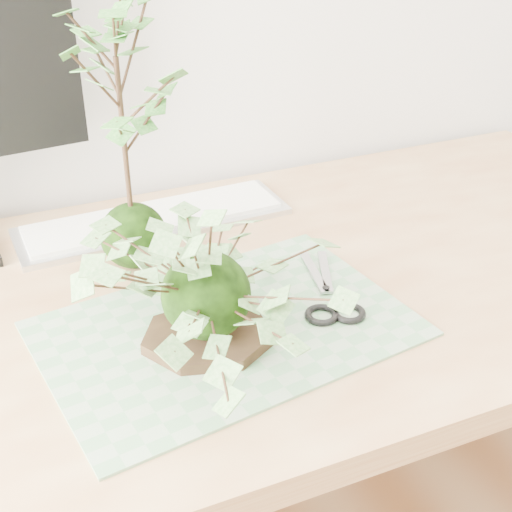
{
  "coord_description": "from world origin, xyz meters",
  "views": [
    {
      "loc": [
        -0.3,
        0.43,
        1.29
      ],
      "look_at": [
        0.0,
        1.14,
        0.84
      ],
      "focal_mm": 50.0,
      "sensor_mm": 36.0,
      "label": 1
    }
  ],
  "objects_px": {
    "desk": "(223,339)",
    "maple_kokedama": "(117,75)",
    "ivy_kokedama": "(205,258)",
    "keyboard": "(154,220)"
  },
  "relations": [
    {
      "from": "desk",
      "to": "maple_kokedama",
      "type": "distance_m",
      "value": 0.4
    },
    {
      "from": "ivy_kokedama",
      "to": "desk",
      "type": "bearing_deg",
      "value": 61.62
    },
    {
      "from": "maple_kokedama",
      "to": "desk",
      "type": "bearing_deg",
      "value": -51.36
    },
    {
      "from": "maple_kokedama",
      "to": "keyboard",
      "type": "distance_m",
      "value": 0.31
    },
    {
      "from": "ivy_kokedama",
      "to": "keyboard",
      "type": "bearing_deg",
      "value": 85.18
    },
    {
      "from": "desk",
      "to": "ivy_kokedama",
      "type": "xyz_separation_m",
      "value": [
        -0.06,
        -0.11,
        0.21
      ]
    },
    {
      "from": "ivy_kokedama",
      "to": "keyboard",
      "type": "height_order",
      "value": "ivy_kokedama"
    },
    {
      "from": "maple_kokedama",
      "to": "keyboard",
      "type": "bearing_deg",
      "value": 61.74
    },
    {
      "from": "ivy_kokedama",
      "to": "keyboard",
      "type": "relative_size",
      "value": 0.79
    },
    {
      "from": "ivy_kokedama",
      "to": "keyboard",
      "type": "distance_m",
      "value": 0.36
    }
  ]
}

